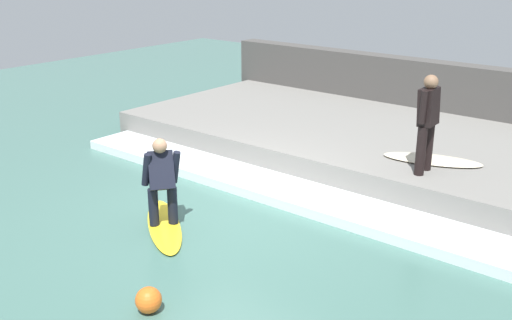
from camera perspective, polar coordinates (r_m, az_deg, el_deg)
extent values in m
plane|color=#426B60|center=(9.37, -2.50, -5.06)|extent=(28.00, 28.00, 0.00)
cube|color=slate|center=(12.18, 9.31, 1.89)|extent=(4.40, 9.19, 0.54)
cube|color=#474442|center=(14.16, 14.44, 6.17)|extent=(0.50, 9.65, 1.58)
cube|color=silver|center=(10.12, 1.59, -2.65)|extent=(0.97, 8.73, 0.16)
ellipsoid|color=yellow|center=(8.99, -8.74, -6.17)|extent=(1.52, 1.81, 0.06)
cylinder|color=black|center=(8.88, -7.95, -4.29)|extent=(0.15, 0.15, 0.56)
cylinder|color=black|center=(8.86, -9.73, -4.44)|extent=(0.15, 0.15, 0.56)
cube|color=black|center=(8.66, -9.03, -1.00)|extent=(0.54, 0.56, 0.59)
sphere|color=#A87A5B|center=(8.54, -9.16, 1.34)|extent=(0.21, 0.21, 0.21)
cylinder|color=black|center=(8.67, -7.69, -0.68)|extent=(0.10, 0.20, 0.50)
cylinder|color=black|center=(8.64, -10.40, -0.90)|extent=(0.10, 0.20, 0.50)
cylinder|color=black|center=(9.87, 16.07, 1.25)|extent=(0.15, 0.15, 0.78)
cylinder|color=black|center=(9.62, 15.43, 0.83)|extent=(0.15, 0.15, 0.78)
cube|color=black|center=(9.56, 16.12, 4.90)|extent=(0.38, 0.26, 0.58)
sphere|color=#846047|center=(9.48, 16.34, 7.15)|extent=(0.22, 0.22, 0.22)
cylinder|color=black|center=(9.75, 16.61, 5.32)|extent=(0.11, 0.12, 0.51)
cylinder|color=black|center=(9.36, 15.65, 4.85)|extent=(0.11, 0.12, 0.51)
ellipsoid|color=beige|center=(10.40, 16.44, 0.04)|extent=(1.04, 1.71, 0.06)
sphere|color=orange|center=(7.02, -10.20, -12.99)|extent=(0.30, 0.30, 0.30)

